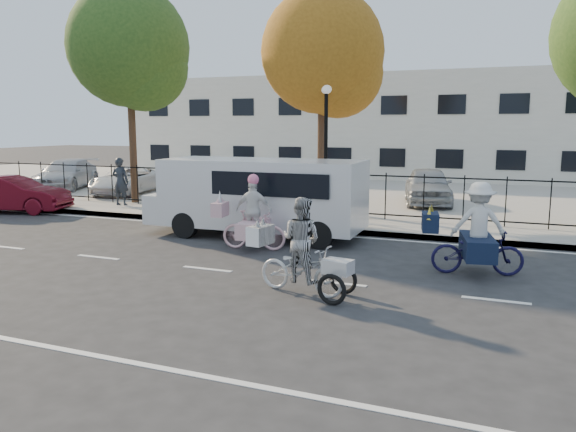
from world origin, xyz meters
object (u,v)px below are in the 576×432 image
at_px(lamppost, 326,126).
at_px(lot_car_c, 246,183).
at_px(red_sedan, 12,194).
at_px(pedestrian, 120,181).
at_px(lot_car_b, 127,180).
at_px(white_van, 259,194).
at_px(bull_bike, 476,238).
at_px(lot_car_d, 428,185).
at_px(zebra_trike, 301,257).
at_px(lot_car_a, 66,174).
at_px(unicorn_bike, 252,222).

distance_m(lamppost, lot_car_c, 6.55).
height_order(red_sedan, pedestrian, pedestrian).
xyz_separation_m(pedestrian, lot_car_b, (-2.08, 3.05, -0.31)).
distance_m(white_van, lot_car_b, 10.95).
xyz_separation_m(red_sedan, pedestrian, (3.09, 2.19, 0.39)).
xyz_separation_m(bull_bike, lot_car_c, (-9.77, 8.86, -0.05)).
relative_size(red_sedan, lot_car_d, 0.97).
height_order(zebra_trike, pedestrian, pedestrian).
bearing_deg(red_sedan, pedestrian, -71.30).
bearing_deg(red_sedan, lot_car_b, -27.52).
height_order(bull_bike, lot_car_b, bull_bike).
bearing_deg(lot_car_c, bull_bike, -58.09).
xyz_separation_m(pedestrian, lot_car_c, (3.33, 3.93, -0.30)).
distance_m(zebra_trike, white_van, 5.61).
distance_m(lot_car_a, lot_car_c, 9.37).
bearing_deg(bull_bike, lot_car_c, 36.44).
bearing_deg(unicorn_bike, lot_car_d, -25.28).
height_order(lamppost, unicorn_bike, lamppost).
distance_m(red_sedan, lot_car_b, 5.34).
distance_m(red_sedan, lot_car_c, 8.87).
xyz_separation_m(lamppost, pedestrian, (-8.09, -0.11, -2.06)).
bearing_deg(lot_car_d, lot_car_c, 174.56).
bearing_deg(zebra_trike, unicorn_bike, 48.64).
distance_m(lamppost, white_van, 3.69).
height_order(pedestrian, lot_car_b, pedestrian).
height_order(lamppost, lot_car_d, lamppost).
relative_size(red_sedan, lot_car_b, 0.94).
bearing_deg(white_van, lot_car_b, 145.97).
relative_size(lamppost, lot_car_c, 1.20).
bearing_deg(lot_car_a, white_van, -48.00).
distance_m(zebra_trike, unicorn_bike, 3.94).
height_order(unicorn_bike, lot_car_a, unicorn_bike).
bearing_deg(pedestrian, lot_car_d, -162.19).
bearing_deg(white_van, unicorn_bike, -71.90).
relative_size(lamppost, white_van, 0.70).
height_order(lot_car_b, lot_car_d, lot_car_d).
bearing_deg(red_sedan, lot_car_a, 10.20).
relative_size(lamppost, red_sedan, 1.08).
distance_m(zebra_trike, lot_car_b, 16.20).
bearing_deg(zebra_trike, pedestrian, 62.87).
relative_size(lamppost, bull_bike, 1.98).
bearing_deg(zebra_trike, lamppost, 24.59).
bearing_deg(zebra_trike, lot_car_d, 6.93).
relative_size(lamppost, lot_car_d, 1.05).
distance_m(unicorn_bike, lot_car_b, 12.34).
bearing_deg(zebra_trike, red_sedan, 77.48).
height_order(unicorn_bike, lot_car_d, unicorn_bike).
bearing_deg(lot_car_a, unicorn_bike, -52.34).
xyz_separation_m(red_sedan, lot_car_a, (-2.94, 5.80, 0.17)).
distance_m(red_sedan, lot_car_d, 15.45).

